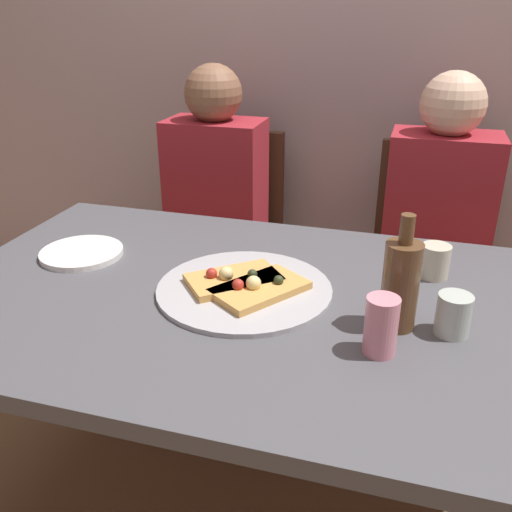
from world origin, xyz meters
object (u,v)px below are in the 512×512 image
at_px(guest_in_beanie, 436,236).
at_px(soda_can, 381,326).
at_px(guest_in_sweater, 208,213).
at_px(wine_bottle, 400,284).
at_px(tumbler_near, 453,315).
at_px(pizza_slice_extra, 259,288).
at_px(chair_right, 431,253).
at_px(wine_glass, 435,261).
at_px(dining_table, 269,324).
at_px(chair_left, 223,230).
at_px(pizza_slice_last, 233,279).
at_px(plate_stack, 82,253).
at_px(pizza_tray, 244,289).

bearing_deg(guest_in_beanie, soda_can, 82.18).
height_order(soda_can, guest_in_beanie, guest_in_beanie).
relative_size(soda_can, guest_in_sweater, 0.10).
bearing_deg(wine_bottle, tumbler_near, 0.93).
bearing_deg(guest_in_beanie, pizza_slice_extra, 60.36).
distance_m(chair_right, guest_in_beanie, 0.20).
relative_size(soda_can, guest_in_beanie, 0.10).
distance_m(pizza_slice_extra, wine_glass, 0.45).
height_order(dining_table, wine_bottle, wine_bottle).
distance_m(dining_table, wine_glass, 0.45).
bearing_deg(soda_can, chair_left, 124.11).
height_order(wine_bottle, chair_right, wine_bottle).
height_order(dining_table, chair_left, chair_left).
height_order(pizza_slice_last, tumbler_near, tumbler_near).
distance_m(guest_in_sweater, guest_in_beanie, 0.82).
xyz_separation_m(pizza_slice_last, wine_glass, (0.47, 0.20, 0.02)).
bearing_deg(wine_bottle, plate_stack, 171.19).
distance_m(pizza_slice_extra, guest_in_beanie, 0.84).
bearing_deg(guest_in_beanie, pizza_slice_last, 55.20).
distance_m(pizza_tray, plate_stack, 0.50).
xyz_separation_m(tumbler_near, soda_can, (-0.14, -0.11, 0.02)).
distance_m(dining_table, pizza_slice_last, 0.14).
bearing_deg(soda_can, wine_bottle, 76.47).
height_order(chair_left, guest_in_beanie, guest_in_beanie).
bearing_deg(wine_glass, plate_stack, -171.55).
bearing_deg(dining_table, wine_bottle, -8.28).
bearing_deg(tumbler_near, pizza_slice_last, 172.34).
height_order(wine_bottle, tumbler_near, wine_bottle).
distance_m(plate_stack, chair_left, 0.83).
bearing_deg(guest_in_sweater, pizza_slice_last, 115.49).
xyz_separation_m(pizza_slice_last, guest_in_beanie, (0.49, 0.70, -0.11)).
xyz_separation_m(pizza_slice_last, pizza_slice_extra, (0.07, -0.03, 0.00)).
xyz_separation_m(pizza_slice_last, tumbler_near, (0.50, -0.07, 0.02)).
xyz_separation_m(pizza_slice_extra, tumbler_near, (0.43, -0.04, 0.02)).
distance_m(pizza_slice_last, plate_stack, 0.46).
xyz_separation_m(tumbler_near, chair_left, (-0.84, 0.92, -0.26)).
relative_size(plate_stack, guest_in_beanie, 0.19).
xyz_separation_m(pizza_slice_extra, chair_right, (0.41, 0.88, -0.24)).
relative_size(wine_glass, plate_stack, 0.38).
height_order(tumbler_near, guest_in_beanie, guest_in_beanie).
relative_size(wine_glass, guest_in_sweater, 0.07).
relative_size(dining_table, wine_bottle, 6.41).
height_order(pizza_slice_last, wine_bottle, wine_bottle).
height_order(tumbler_near, chair_left, chair_left).
bearing_deg(pizza_slice_extra, chair_left, 114.92).
relative_size(soda_can, plate_stack, 0.54).
bearing_deg(pizza_slice_last, dining_table, -15.24).
height_order(pizza_tray, chair_right, chair_right).
xyz_separation_m(dining_table, tumbler_near, (0.41, -0.04, 0.11)).
relative_size(wine_bottle, guest_in_sweater, 0.22).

